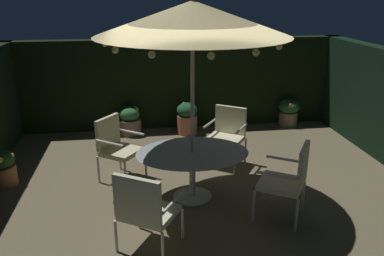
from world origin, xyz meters
name	(u,v)px	position (x,y,z in m)	size (l,w,h in m)	color
ground_plane	(201,192)	(0.00, 0.00, -0.01)	(7.25, 6.56, 0.02)	brown
hedge_backdrop_rear	(178,83)	(0.00, 3.13, 0.97)	(7.25, 0.30, 1.93)	black
patio_dining_table	(192,160)	(-0.16, -0.17, 0.60)	(1.61, 1.25, 0.73)	beige
patio_umbrella	(192,19)	(-0.16, -0.17, 2.56)	(2.54, 2.54, 2.86)	beige
patio_chair_north	(144,208)	(-0.87, -1.34, 0.58)	(0.83, 0.80, 1.02)	beige
patio_chair_northeast	(290,177)	(1.02, -0.89, 0.61)	(0.79, 0.79, 1.06)	silver
patio_chair_east	(227,132)	(0.61, 0.97, 0.59)	(0.81, 0.80, 1.00)	beige
patio_chair_southeast	(116,144)	(-1.27, 0.64, 0.59)	(0.78, 0.79, 1.02)	beige
potted_plant_left_near	(2,168)	(-3.03, 0.64, 0.29)	(0.41, 0.41, 0.58)	#A76741
potted_plant_right_far	(289,111)	(2.46, 2.80, 0.32)	(0.47, 0.47, 0.60)	#7F6B54
potted_plant_back_right	(187,118)	(0.12, 2.58, 0.35)	(0.43, 0.43, 0.67)	#B06647
potted_plant_right_near	(130,121)	(-1.08, 2.71, 0.29)	(0.47, 0.47, 0.60)	#836551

